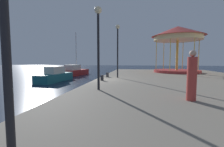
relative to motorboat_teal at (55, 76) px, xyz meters
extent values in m
plane|color=#162338|center=(5.59, -3.95, -0.61)|extent=(120.00, 120.00, 0.00)
cube|color=gray|center=(12.35, -3.95, -0.21)|extent=(13.52, 28.90, 0.80)
cube|color=#19606B|center=(0.00, -0.01, -0.18)|extent=(1.98, 5.22, 0.85)
cube|color=beige|center=(0.00, 0.02, 0.63)|extent=(1.30, 2.32, 0.78)
cube|color=#4C6070|center=(0.07, 1.14, 0.79)|extent=(1.00, 0.16, 0.35)
cube|color=maroon|center=(-0.63, 7.23, -0.20)|extent=(2.93, 5.42, 0.82)
cube|color=beige|center=(-0.73, 6.60, 0.61)|extent=(1.84, 2.47, 0.80)
cylinder|color=silver|center=(-0.56, 7.66, 3.09)|extent=(0.12, 0.12, 5.76)
cylinder|color=silver|center=(-0.74, 6.51, 1.11)|extent=(0.44, 2.30, 0.08)
cylinder|color=#B23333|center=(13.67, 4.50, 0.34)|extent=(5.46, 5.46, 0.30)
cylinder|color=gold|center=(13.67, 4.50, 2.29)|extent=(0.28, 0.28, 3.59)
cylinder|color=#F2E099|center=(13.67, 4.50, 4.33)|extent=(5.64, 5.64, 0.50)
cone|color=#C63D38|center=(13.67, 4.50, 5.19)|extent=(6.26, 6.26, 1.21)
cylinder|color=gold|center=(16.16, 4.50, 2.29)|extent=(0.08, 0.08, 3.59)
cylinder|color=gold|center=(14.92, 6.65, 2.29)|extent=(0.08, 0.08, 3.59)
cylinder|color=gold|center=(12.43, 6.65, 2.29)|extent=(0.08, 0.08, 3.59)
cylinder|color=gold|center=(11.19, 4.50, 2.29)|extent=(0.08, 0.08, 3.59)
cylinder|color=gold|center=(12.43, 2.35, 2.29)|extent=(0.08, 0.08, 3.59)
cylinder|color=gold|center=(14.92, 2.35, 2.29)|extent=(0.08, 0.08, 3.59)
cylinder|color=black|center=(6.98, -14.07, 2.37)|extent=(0.12, 0.12, 4.36)
cylinder|color=black|center=(6.88, -8.29, 2.07)|extent=(0.12, 0.12, 3.75)
sphere|color=#F9E5B2|center=(6.88, -8.29, 4.12)|extent=(0.36, 0.36, 0.36)
cylinder|color=black|center=(7.16, -2.51, 2.26)|extent=(0.12, 0.12, 4.13)
sphere|color=#F9E5B2|center=(7.16, -2.51, 4.50)|extent=(0.36, 0.36, 0.36)
cylinder|color=#2D2D33|center=(6.27, -4.68, 0.39)|extent=(0.24, 0.24, 0.40)
cylinder|color=#2D2D33|center=(6.20, -2.12, 0.39)|extent=(0.24, 0.24, 0.40)
cylinder|color=#B23833|center=(10.78, -9.88, 1.00)|extent=(0.34, 0.34, 1.61)
sphere|color=tan|center=(10.78, -9.88, 1.93)|extent=(0.24, 0.24, 0.24)
camera|label=1|loc=(8.77, -16.03, 1.68)|focal=25.41mm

